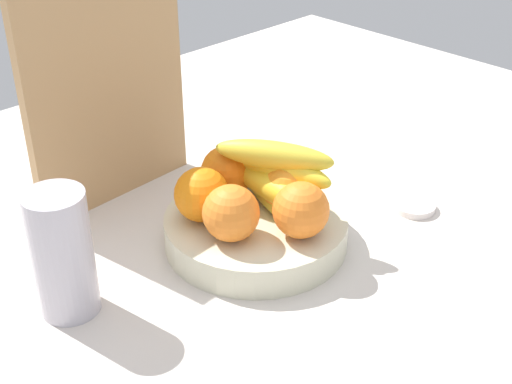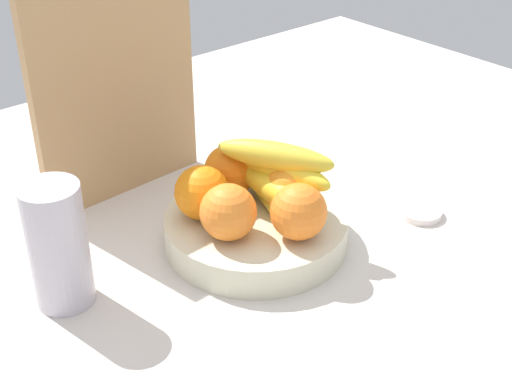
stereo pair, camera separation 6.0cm
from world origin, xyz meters
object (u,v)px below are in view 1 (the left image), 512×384
object	(u,v)px
fruit_bowl	(256,230)
thermos_tumbler	(63,254)
orange_top_stack	(227,172)
banana_bunch	(274,176)
orange_center	(301,210)
orange_front_left	(202,195)
orange_front_right	(231,213)
jar_lid	(414,206)
orange_back_left	(289,187)
orange_back_right	(271,168)
cutting_board	(107,89)

from	to	relation	value
fruit_bowl	thermos_tumbler	xyz separation A→B (cm)	(-26.91, 6.07, 6.15)
orange_top_stack	banana_bunch	size ratio (longest dim) A/B	0.44
orange_center	thermos_tumbler	xyz separation A→B (cm)	(-28.03, 13.48, 0.01)
orange_front_left	thermos_tumbler	size ratio (longest dim) A/B	0.46
orange_front_right	jar_lid	world-z (taller)	orange_front_right
orange_front_left	orange_front_right	xyz separation A→B (cm)	(-0.37, -6.37, 0.00)
orange_top_stack	orange_back_left	bearing A→B (deg)	-71.44
orange_front_right	thermos_tumbler	size ratio (longest dim) A/B	0.46
orange_center	thermos_tumbler	size ratio (longest dim) A/B	0.46
thermos_tumbler	orange_top_stack	bearing A→B (deg)	2.53
orange_top_stack	thermos_tumbler	bearing A→B (deg)	-177.47
orange_top_stack	jar_lid	distance (cm)	30.10
orange_top_stack	jar_lid	xyz separation A→B (cm)	(22.79, -18.02, -7.88)
orange_back_left	orange_top_stack	xyz separation A→B (cm)	(-3.19, 9.49, 0.00)
orange_center	orange_back_right	size ratio (longest dim) A/B	1.00
orange_back_right	jar_lid	world-z (taller)	orange_back_right
orange_center	thermos_tumbler	world-z (taller)	thermos_tumbler
orange_front_left	orange_top_stack	bearing A→B (deg)	18.87
orange_front_left	orange_front_right	distance (cm)	6.38
fruit_bowl	orange_front_right	size ratio (longest dim) A/B	3.39
banana_bunch	cutting_board	bearing A→B (deg)	109.48
orange_front_right	banana_bunch	xyz separation A→B (cm)	(9.36, 1.16, 1.43)
orange_back_left	banana_bunch	size ratio (longest dim) A/B	0.44
banana_bunch	jar_lid	size ratio (longest dim) A/B	2.70
cutting_board	jar_lid	size ratio (longest dim) A/B	5.47
fruit_bowl	thermos_tumbler	bearing A→B (deg)	167.29
cutting_board	thermos_tumbler	xyz separation A→B (cm)	(-21.02, -19.64, -9.58)
fruit_bowl	banana_bunch	xyz separation A→B (cm)	(3.30, -0.28, 7.57)
fruit_bowl	banana_bunch	distance (cm)	8.27
orange_front_left	orange_back_left	distance (cm)	12.37
fruit_bowl	banana_bunch	bearing A→B (deg)	-4.78
orange_top_stack	banana_bunch	world-z (taller)	banana_bunch
orange_front_right	orange_front_left	bearing A→B (deg)	86.66
thermos_tumbler	fruit_bowl	bearing A→B (deg)	-12.71
orange_back_left	orange_top_stack	bearing A→B (deg)	108.56
orange_center	cutting_board	size ratio (longest dim) A/B	0.21
banana_bunch	cutting_board	size ratio (longest dim) A/B	0.49
orange_center	orange_top_stack	distance (cm)	14.72
jar_lid	orange_front_right	bearing A→B (deg)	162.88
orange_top_stack	cutting_board	size ratio (longest dim) A/B	0.21
orange_back_left	orange_front_left	bearing A→B (deg)	144.91
orange_front_left	thermos_tumbler	bearing A→B (deg)	176.96
banana_bunch	thermos_tumbler	xyz separation A→B (cm)	(-30.21, 6.35, -1.42)
fruit_bowl	cutting_board	distance (cm)	30.71
fruit_bowl	orange_front_left	xyz separation A→B (cm)	(-5.69, 4.94, 6.14)
orange_center	thermos_tumbler	bearing A→B (deg)	154.32
fruit_bowl	jar_lid	size ratio (longest dim) A/B	3.98
thermos_tumbler	orange_center	bearing A→B (deg)	-25.68
orange_back_left	fruit_bowl	bearing A→B (deg)	153.91
orange_back_right	thermos_tumbler	world-z (taller)	thermos_tumbler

